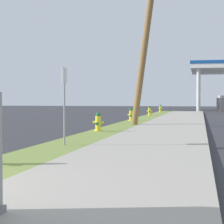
# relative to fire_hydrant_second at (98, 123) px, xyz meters

# --- Properties ---
(sidewalk_slab) EXTENTS (3.20, 80.00, 0.12)m
(sidewalk_slab) POSITION_rel_fire_hydrant_second_xyz_m (2.56, -11.05, -0.39)
(sidewalk_slab) COLOR #A8A093
(sidewalk_slab) RESTS_ON ground
(fire_hydrant_second) EXTENTS (0.42, 0.38, 0.74)m
(fire_hydrant_second) POSITION_rel_fire_hydrant_second_xyz_m (0.00, 0.00, 0.00)
(fire_hydrant_second) COLOR yellow
(fire_hydrant_second) RESTS_ON grass_verge
(fire_hydrant_third) EXTENTS (0.42, 0.37, 0.74)m
(fire_hydrant_third) POSITION_rel_fire_hydrant_second_xyz_m (-0.05, 8.01, 0.00)
(fire_hydrant_third) COLOR yellow
(fire_hydrant_third) RESTS_ON grass_verge
(fire_hydrant_fourth) EXTENTS (0.42, 0.37, 0.74)m
(fire_hydrant_fourth) POSITION_rel_fire_hydrant_second_xyz_m (0.02, 16.28, 0.00)
(fire_hydrant_fourth) COLOR yellow
(fire_hydrant_fourth) RESTS_ON grass_verge
(fire_hydrant_fifth) EXTENTS (0.42, 0.38, 0.74)m
(fire_hydrant_fifth) POSITION_rel_fire_hydrant_second_xyz_m (0.01, 25.09, 0.00)
(fire_hydrant_fifth) COLOR yellow
(fire_hydrant_fifth) RESTS_ON grass_verge
(utility_pole_midground) EXTENTS (1.87, 1.27, 8.54)m
(utility_pole_midground) POSITION_rel_fire_hydrant_second_xyz_m (1.21, 5.01, 4.02)
(utility_pole_midground) COLOR olive
(utility_pole_midground) RESTS_ON grass_verge
(street_sign_post) EXTENTS (0.05, 0.36, 2.12)m
(street_sign_post) POSITION_rel_fire_hydrant_second_xyz_m (0.31, -4.94, 1.19)
(street_sign_post) COLOR gray
(street_sign_post) RESTS_ON grass_verge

